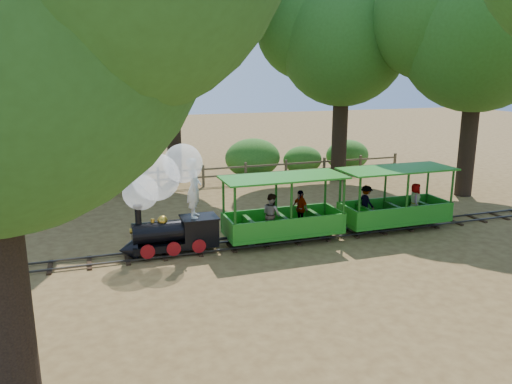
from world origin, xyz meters
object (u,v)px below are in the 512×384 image
object	(u,v)px
carriage_rear	(393,206)
fence	(225,173)
locomotive	(165,193)
carriage_front	(283,217)

from	to	relation	value
carriage_rear	fence	world-z (taller)	carriage_rear
locomotive	carriage_front	distance (m)	3.63
carriage_rear	fence	xyz separation A→B (m)	(-3.55, 7.97, -0.21)
carriage_front	fence	size ratio (longest dim) A/B	0.21
carriage_front	fence	bearing A→B (deg)	87.45
carriage_rear	locomotive	bearing A→B (deg)	179.69
carriage_front	carriage_rear	size ratio (longest dim) A/B	1.00
locomotive	fence	bearing A→B (deg)	64.10
carriage_front	carriage_rear	bearing A→B (deg)	1.06
carriage_rear	carriage_front	bearing A→B (deg)	-178.94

